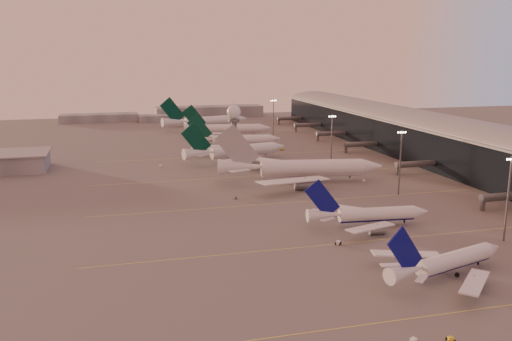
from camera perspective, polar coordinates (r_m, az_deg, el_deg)
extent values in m
plane|color=#5A5757|center=(144.58, 6.23, -9.36)|extent=(700.00, 700.00, 0.00)
cube|color=#E2D44F|center=(131.18, 24.69, -12.80)|extent=(180.00, 0.25, 0.02)
cube|color=#E2D44F|center=(165.39, 14.80, -6.89)|extent=(180.00, 0.25, 0.02)
cube|color=#E2D44F|center=(203.83, 8.61, -2.98)|extent=(180.00, 0.25, 0.02)
cube|color=#E2D44F|center=(244.52, 4.45, -0.32)|extent=(180.00, 0.25, 0.02)
cube|color=#E2D44F|center=(291.22, 1.22, 1.75)|extent=(180.00, 0.25, 0.02)
cube|color=black|center=(286.25, 18.73, 2.74)|extent=(36.00, 360.00, 18.00)
cylinder|color=slate|center=(285.01, 18.86, 4.53)|extent=(10.08, 360.00, 10.08)
cube|color=slate|center=(284.98, 18.86, 4.57)|extent=(40.00, 362.00, 0.80)
cylinder|color=#55575C|center=(207.40, 25.02, -2.47)|extent=(22.00, 2.80, 2.80)
cube|color=#55575C|center=(201.80, 22.77, -3.33)|extent=(1.20, 1.20, 4.40)
cylinder|color=#55575C|center=(253.28, 16.71, 0.67)|extent=(22.00, 2.80, 2.80)
cube|color=#55575C|center=(248.71, 14.71, 0.04)|extent=(1.20, 1.20, 4.40)
cylinder|color=#55575C|center=(301.57, 11.20, 2.75)|extent=(22.00, 2.80, 2.80)
cube|color=#55575C|center=(297.74, 9.45, 2.25)|extent=(1.20, 1.20, 4.40)
cylinder|color=#55575C|center=(339.34, 8.12, 3.90)|extent=(22.00, 2.80, 2.80)
cube|color=#55575C|center=(335.95, 6.53, 3.46)|extent=(1.20, 1.20, 4.40)
cylinder|color=#55575C|center=(378.01, 5.65, 4.81)|extent=(22.00, 2.80, 2.80)
cube|color=#55575C|center=(374.96, 4.21, 4.42)|extent=(1.20, 1.20, 4.40)
cylinder|color=#55575C|center=(415.44, 3.73, 5.51)|extent=(22.00, 2.80, 2.80)
cube|color=#55575C|center=(412.67, 2.40, 5.16)|extent=(1.20, 1.20, 4.40)
cylinder|color=#55575C|center=(254.60, -2.32, 2.73)|extent=(2.60, 2.60, 22.00)
cylinder|color=#55575C|center=(252.96, -2.34, 5.30)|extent=(5.20, 5.20, 1.20)
sphere|color=silver|center=(252.52, -2.35, 6.18)|extent=(6.40, 6.40, 6.40)
cylinder|color=#55575C|center=(252.15, -2.36, 7.02)|extent=(0.16, 0.16, 2.00)
cylinder|color=#55575C|center=(169.68, 24.98, -2.76)|extent=(0.56, 0.56, 25.00)
cube|color=#55575C|center=(167.21, 25.35, 1.22)|extent=(3.60, 0.25, 0.25)
sphere|color=#FFEABF|center=(166.33, 24.94, 1.07)|extent=(0.56, 0.56, 0.56)
sphere|color=#FFEABF|center=(166.96, 25.20, 1.08)|extent=(0.56, 0.56, 0.56)
cylinder|color=#55575C|center=(212.03, 14.93, 0.80)|extent=(0.56, 0.56, 25.00)
cube|color=#55575C|center=(210.06, 15.11, 4.01)|extent=(3.60, 0.25, 0.25)
sphere|color=#FFEABF|center=(209.38, 14.75, 3.89)|extent=(0.56, 0.56, 0.56)
sphere|color=#FFEABF|center=(209.87, 14.99, 3.90)|extent=(0.56, 0.56, 0.56)
sphere|color=#FFEABF|center=(210.36, 15.22, 3.91)|extent=(0.56, 0.56, 0.56)
sphere|color=#FFEABF|center=(210.86, 15.46, 3.91)|extent=(0.56, 0.56, 0.56)
cylinder|color=#55575C|center=(258.43, 7.96, 3.10)|extent=(0.56, 0.56, 25.00)
cube|color=#55575C|center=(256.82, 8.04, 5.75)|extent=(3.60, 0.25, 0.25)
sphere|color=#FFEABF|center=(256.29, 7.73, 5.65)|extent=(0.56, 0.56, 0.56)
sphere|color=#FFEABF|center=(256.67, 7.94, 5.65)|extent=(0.56, 0.56, 0.56)
sphere|color=#FFEABF|center=(257.06, 8.14, 5.66)|extent=(0.56, 0.56, 0.56)
sphere|color=#FFEABF|center=(257.45, 8.35, 5.66)|extent=(0.56, 0.56, 0.56)
cylinder|color=#55575C|center=(341.81, 1.83, 5.43)|extent=(0.56, 0.56, 25.00)
cube|color=#55575C|center=(340.59, 1.84, 7.44)|extent=(3.60, 0.25, 0.25)
sphere|color=#FFEABF|center=(340.20, 1.60, 7.36)|extent=(0.56, 0.56, 0.56)
sphere|color=#FFEABF|center=(340.48, 1.76, 7.37)|extent=(0.56, 0.56, 0.56)
sphere|color=#FFEABF|center=(340.77, 1.92, 7.37)|extent=(0.56, 0.56, 0.56)
sphere|color=#FFEABF|center=(341.06, 2.08, 7.37)|extent=(0.56, 0.56, 0.56)
cube|color=slate|center=(448.15, -16.16, 5.36)|extent=(60.00, 18.00, 6.00)
cube|color=slate|center=(464.57, -4.94, 6.21)|extent=(90.00, 20.00, 9.00)
cube|color=slate|center=(439.88, -9.64, 5.48)|extent=(40.00, 15.00, 5.00)
cylinder|color=silver|center=(142.32, 20.20, -8.99)|extent=(24.29, 10.94, 4.11)
cylinder|color=#090B6B|center=(142.65, 20.17, -9.34)|extent=(23.49, 9.70, 2.96)
cone|color=silver|center=(153.39, 23.57, -7.73)|extent=(5.66, 5.29, 4.11)
cone|color=silver|center=(129.80, 15.43, -10.50)|extent=(10.88, 6.87, 4.11)
cube|color=silver|center=(132.59, 22.02, -11.06)|extent=(15.23, 15.18, 1.29)
cylinder|color=gray|center=(136.80, 21.89, -11.17)|extent=(5.25, 3.91, 2.67)
cube|color=gray|center=(136.36, 21.93, -10.72)|extent=(0.39, 0.35, 1.64)
cube|color=silver|center=(144.31, 15.53, -8.68)|extent=(17.91, 7.34, 1.29)
cylinder|color=gray|center=(145.57, 16.98, -9.37)|extent=(5.25, 3.91, 2.67)
cube|color=gray|center=(145.16, 17.01, -8.95)|extent=(0.39, 0.35, 1.64)
cube|color=#090B6B|center=(127.61, 15.40, -8.44)|extent=(10.90, 3.64, 12.25)
cube|color=silver|center=(126.95, 17.00, -11.07)|extent=(4.61, 4.46, 0.27)
cube|color=silver|center=(132.73, 13.95, -9.85)|extent=(4.89, 2.47, 0.27)
cylinder|color=black|center=(150.27, 22.32, -9.18)|extent=(0.54, 0.54, 1.08)
cylinder|color=black|center=(143.22, 18.87, -9.94)|extent=(1.30, 0.86, 1.19)
cylinder|color=black|center=(140.53, 20.38, -10.49)|extent=(1.30, 0.86, 1.19)
cylinder|color=silver|center=(173.86, 12.60, -4.66)|extent=(24.66, 6.39, 4.15)
cylinder|color=#090B6B|center=(174.13, 12.58, -4.95)|extent=(24.06, 5.19, 2.99)
cone|color=silver|center=(179.73, 16.92, -4.34)|extent=(5.08, 4.57, 4.15)
cone|color=silver|center=(168.12, 7.11, -4.85)|extent=(10.56, 5.08, 4.15)
cube|color=silver|center=(162.89, 11.96, -6.05)|extent=(17.85, 10.57, 1.30)
cylinder|color=gray|center=(166.68, 12.59, -6.35)|extent=(4.95, 3.12, 2.70)
cube|color=gray|center=(166.31, 12.61, -5.96)|extent=(0.35, 0.30, 1.66)
cube|color=silver|center=(181.16, 9.63, -4.08)|extent=(16.98, 13.10, 1.30)
cylinder|color=gray|center=(180.50, 10.75, -4.82)|extent=(4.95, 3.12, 2.70)
cube|color=gray|center=(180.16, 10.76, -4.46)|extent=(0.35, 0.30, 1.66)
cube|color=#090B6B|center=(166.55, 6.99, -3.17)|extent=(11.38, 1.44, 12.37)
cube|color=silver|center=(163.79, 7.59, -5.29)|extent=(5.04, 3.32, 0.27)
cube|color=silver|center=(172.43, 6.68, -4.37)|extent=(4.95, 3.96, 0.27)
cylinder|color=black|center=(178.30, 15.33, -5.33)|extent=(0.55, 0.55, 1.09)
cylinder|color=black|center=(176.10, 11.67, -5.35)|extent=(1.25, 0.66, 1.20)
cylinder|color=black|center=(171.85, 12.24, -5.82)|extent=(1.25, 0.66, 1.20)
cylinder|color=silver|center=(228.79, 5.91, -0.03)|extent=(43.54, 14.20, 6.72)
cylinder|color=silver|center=(229.12, 5.90, -0.40)|extent=(42.36, 12.19, 4.84)
cone|color=silver|center=(234.81, 12.08, 0.08)|extent=(9.38, 8.09, 6.72)
cone|color=silver|center=(225.09, -1.75, 0.05)|extent=(18.95, 9.80, 6.72)
cube|color=silver|center=(210.14, 3.97, -1.43)|extent=(31.59, 16.28, 2.00)
cylinder|color=gray|center=(215.66, 5.16, -1.84)|extent=(8.97, 5.77, 4.37)
cube|color=gray|center=(215.29, 5.17, -1.44)|extent=(0.37, 0.32, 2.69)
cube|color=silver|center=(244.71, 2.73, 0.55)|extent=(28.71, 24.71, 2.00)
cylinder|color=gray|center=(241.91, 4.07, -0.27)|extent=(8.97, 5.77, 4.37)
cube|color=gray|center=(241.58, 4.08, 0.09)|extent=(0.37, 0.32, 2.69)
cube|color=#93959A|center=(223.50, -1.99, 2.03)|extent=(18.41, 3.66, 19.95)
cube|color=silver|center=(216.91, -1.73, -0.38)|extent=(8.86, 5.28, 0.27)
cube|color=silver|center=(233.18, -1.94, 0.52)|extent=(8.57, 7.43, 0.27)
cylinder|color=black|center=(233.21, 9.84, -0.95)|extent=(0.54, 0.54, 1.08)
cylinder|color=black|center=(231.38, 4.94, -0.90)|extent=(1.27, 0.74, 1.19)
cylinder|color=black|center=(226.80, 5.14, -1.18)|extent=(1.27, 0.74, 1.19)
cylinder|color=silver|center=(273.80, -1.36, 1.92)|extent=(35.22, 14.35, 5.63)
cylinder|color=silver|center=(274.03, -1.36, 1.66)|extent=(34.14, 12.65, 4.06)
cone|color=silver|center=(284.09, 2.35, 2.29)|extent=(7.97, 7.17, 5.63)
cone|color=silver|center=(263.08, -6.12, 1.58)|extent=(15.60, 9.18, 5.63)
cube|color=silver|center=(257.27, -1.50, 1.02)|extent=(22.61, 21.54, 1.67)
cylinder|color=gray|center=(262.71, -1.03, 0.75)|extent=(7.47, 5.26, 3.66)
cube|color=gray|center=(262.45, -1.03, 1.03)|extent=(0.34, 0.31, 2.25)
cube|color=silver|center=(283.10, -4.30, 2.03)|extent=(26.04, 11.53, 1.67)
cylinder|color=gray|center=(282.27, -3.21, 1.54)|extent=(7.47, 5.26, 3.66)
cube|color=gray|center=(282.02, -3.21, 1.80)|extent=(0.34, 0.31, 2.25)
cube|color=#043124|center=(261.64, -6.31, 3.02)|extent=(15.08, 4.28, 16.67)
cube|color=silver|center=(256.86, -5.57, 1.37)|extent=(6.78, 6.34, 0.24)
cube|color=silver|center=(269.08, -6.75, 1.84)|extent=(7.13, 3.80, 0.24)
cylinder|color=black|center=(280.85, 1.03, 1.46)|extent=(0.49, 0.49, 0.97)
cylinder|color=black|center=(275.01, -2.08, 1.23)|extent=(1.16, 0.74, 1.07)
cylinder|color=black|center=(271.29, -1.67, 1.08)|extent=(1.16, 0.74, 1.07)
cylinder|color=silver|center=(310.72, -1.56, 3.10)|extent=(32.69, 9.15, 5.21)
cylinder|color=silver|center=(310.91, -1.56, 2.89)|extent=(31.87, 7.62, 3.75)
cone|color=silver|center=(313.34, 1.95, 3.18)|extent=(6.84, 5.94, 5.21)
cone|color=silver|center=(309.04, -5.79, 3.12)|extent=(14.08, 6.84, 5.21)
cube|color=silver|center=(296.77, -2.80, 2.48)|extent=(23.84, 13.45, 1.54)
cylinder|color=gray|center=(300.65, -2.10, 2.20)|extent=(6.62, 4.13, 3.39)
cube|color=gray|center=(300.44, -2.10, 2.43)|extent=(0.30, 0.26, 2.08)
cube|color=silver|center=(323.49, -3.22, 3.29)|extent=(22.31, 17.92, 1.54)
cylinder|color=gray|center=(321.01, -2.47, 2.84)|extent=(6.62, 4.13, 3.39)
cube|color=gray|center=(320.81, -2.47, 3.06)|extent=(0.30, 0.26, 2.08)
cube|color=#043124|center=(308.09, -5.94, 4.25)|extent=(14.26, 2.08, 15.41)
cube|color=silver|center=(302.84, -5.79, 2.95)|extent=(6.67, 4.24, 0.22)
cube|color=silver|center=(315.18, -5.88, 3.32)|extent=(6.52, 5.38, 0.22)
cylinder|color=black|center=(312.78, 0.68, 2.57)|extent=(0.45, 0.45, 0.90)
cylinder|color=black|center=(312.91, -2.07, 2.57)|extent=(1.04, 0.57, 0.99)
cylinder|color=black|center=(309.04, -2.00, 2.45)|extent=(1.04, 0.57, 0.99)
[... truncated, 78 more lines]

